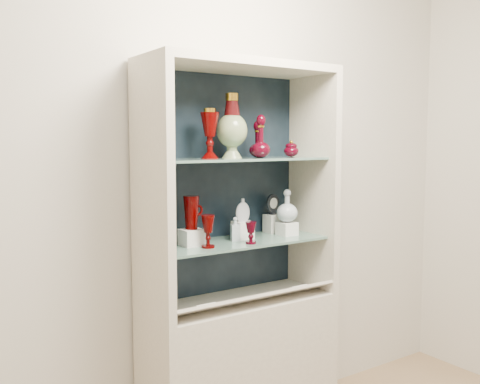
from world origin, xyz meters
TOP-DOWN VIEW (x-y plane):
  - wall_back at (0.00, 1.75)m, footprint 3.50×0.02m
  - cabinet_base at (0.00, 1.53)m, footprint 1.00×0.40m
  - cabinet_back_panel at (0.00, 1.72)m, footprint 0.98×0.02m
  - cabinet_side_left at (-0.48, 1.53)m, footprint 0.04×0.40m
  - cabinet_side_right at (0.48, 1.53)m, footprint 0.04×0.40m
  - cabinet_top_cap at (0.00, 1.53)m, footprint 1.00×0.40m
  - shelf_lower at (0.00, 1.55)m, footprint 0.92×0.34m
  - shelf_upper at (0.00, 1.55)m, footprint 0.92×0.34m
  - label_ledge at (0.00, 1.42)m, footprint 0.92×0.17m
  - label_card_0 at (-0.28, 1.42)m, footprint 0.10×0.06m
  - label_card_1 at (0.28, 1.42)m, footprint 0.10×0.06m
  - pedestal_lamp_left at (-0.44, 1.53)m, footprint 0.11×0.11m
  - pedestal_lamp_right at (-0.16, 1.56)m, footprint 0.11×0.11m
  - enamel_urn at (-0.03, 1.56)m, footprint 0.20×0.20m
  - ruby_decanter_a at (0.10, 1.50)m, footprint 0.10×0.10m
  - ruby_decanter_b at (0.14, 1.58)m, footprint 0.10×0.10m
  - lidded_bowl at (0.34, 1.55)m, footprint 0.09×0.09m
  - cobalt_goblet at (-0.44, 1.54)m, footprint 0.09×0.09m
  - ruby_goblet_tall at (-0.22, 1.48)m, footprint 0.08×0.08m
  - ruby_goblet_small at (0.01, 1.45)m, footprint 0.06×0.06m
  - riser_ruby_pitcher at (-0.26, 1.57)m, footprint 0.10×0.10m
  - ruby_pitcher at (-0.26, 1.57)m, footprint 0.13×0.09m
  - clear_square_bottle at (-0.01, 1.56)m, footprint 0.05×0.05m
  - riser_flat_flask at (0.05, 1.58)m, footprint 0.09×0.09m
  - flat_flask at (0.05, 1.58)m, footprint 0.09×0.04m
  - riser_clear_round_decanter at (0.31, 1.53)m, footprint 0.09×0.09m
  - clear_round_decanter at (0.31, 1.53)m, footprint 0.12×0.12m
  - riser_cameo_medallion at (0.29, 1.65)m, footprint 0.08×0.08m
  - cameo_medallion at (0.29, 1.65)m, footprint 0.10×0.06m

SIDE VIEW (x-z plane):
  - cabinet_base at x=0.00m, z-range 0.00..0.75m
  - label_ledge at x=0.00m, z-range 0.74..0.82m
  - label_card_0 at x=-0.28m, z-range 0.78..0.81m
  - label_card_1 at x=0.28m, z-range 0.78..0.81m
  - shelf_lower at x=0.00m, z-range 1.04..1.05m
  - riser_clear_round_decanter at x=0.31m, z-range 1.05..1.12m
  - riser_ruby_pitcher at x=-0.26m, z-range 1.05..1.13m
  - riser_flat_flask at x=0.05m, z-range 1.05..1.14m
  - riser_cameo_medallion at x=0.29m, z-range 1.05..1.15m
  - ruby_goblet_small at x=0.01m, z-range 1.05..1.16m
  - clear_square_bottle at x=-0.01m, z-range 1.05..1.17m
  - ruby_goblet_tall at x=-0.22m, z-range 1.05..1.21m
  - cobalt_goblet at x=-0.44m, z-range 1.05..1.24m
  - flat_flask at x=0.05m, z-range 1.14..1.26m
  - clear_round_decanter at x=0.31m, z-range 1.12..1.29m
  - cameo_medallion at x=0.29m, z-range 1.15..1.27m
  - ruby_pitcher at x=-0.26m, z-range 1.13..1.29m
  - cabinet_back_panel at x=0.00m, z-range 0.75..1.90m
  - cabinet_side_left at x=-0.48m, z-range 0.75..1.90m
  - cabinet_side_right at x=0.48m, z-range 0.75..1.90m
  - wall_back at x=0.00m, z-range 0.00..2.80m
  - shelf_upper at x=0.00m, z-range 1.46..1.47m
  - lidded_bowl at x=0.34m, z-range 1.47..1.56m
  - ruby_decanter_b at x=0.14m, z-range 1.47..1.67m
  - pedestal_lamp_left at x=-0.44m, z-range 1.47..1.70m
  - pedestal_lamp_right at x=-0.16m, z-range 1.47..1.71m
  - ruby_decanter_a at x=0.10m, z-range 1.47..1.71m
  - enamel_urn at x=-0.03m, z-range 1.47..1.79m
  - cabinet_top_cap at x=0.00m, z-range 1.90..1.94m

